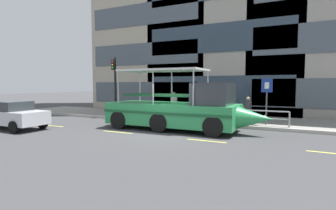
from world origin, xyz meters
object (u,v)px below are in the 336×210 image
object	(u,v)px
pedestrian_mid_left	(192,103)
background_car_west	(11,114)
parking_sign	(267,94)
duck_tour_boat	(181,110)
pedestrian_mid_right	(174,102)
traffic_light_pole	(115,81)
leaned_bicycle	(123,111)
pedestrian_near_bow	(248,107)

from	to	relation	value
pedestrian_mid_left	background_car_west	bearing A→B (deg)	-136.65
parking_sign	duck_tour_boat	bearing A→B (deg)	-145.77
duck_tour_boat	background_car_west	distance (m)	9.47
pedestrian_mid_right	duck_tour_boat	bearing A→B (deg)	-60.18
traffic_light_pole	duck_tour_boat	size ratio (longest dim) A/B	0.47
leaned_bicycle	background_car_west	distance (m)	7.16
duck_tour_boat	pedestrian_near_bow	distance (m)	4.49
traffic_light_pole	pedestrian_mid_left	size ratio (longest dim) A/B	2.51
traffic_light_pole	parking_sign	bearing A→B (deg)	0.29
leaned_bicycle	pedestrian_mid_right	size ratio (longest dim) A/B	1.00
traffic_light_pole	parking_sign	size ratio (longest dim) A/B	1.63
pedestrian_mid_left	parking_sign	bearing A→B (deg)	-9.91
duck_tour_boat	leaned_bicycle	bearing A→B (deg)	154.80
parking_sign	pedestrian_mid_right	distance (m)	6.36
traffic_light_pole	pedestrian_mid_right	xyz separation A→B (m)	(4.34, 1.01, -1.53)
leaned_bicycle	pedestrian_mid_left	bearing A→B (deg)	10.03
parking_sign	pedestrian_near_bow	world-z (taller)	parking_sign
pedestrian_near_bow	background_car_west	size ratio (longest dim) A/B	0.36
pedestrian_mid_right	background_car_west	size ratio (longest dim) A/B	0.41
pedestrian_near_bow	pedestrian_mid_right	size ratio (longest dim) A/B	0.89
pedestrian_near_bow	pedestrian_mid_left	size ratio (longest dim) A/B	0.92
duck_tour_boat	pedestrian_mid_right	world-z (taller)	duck_tour_boat
pedestrian_near_bow	pedestrian_mid_left	distance (m)	3.74
traffic_light_pole	pedestrian_mid_left	distance (m)	6.02
leaned_bicycle	background_car_west	size ratio (longest dim) A/B	0.41
leaned_bicycle	background_car_west	bearing A→B (deg)	-113.37
parking_sign	pedestrian_near_bow	distance (m)	1.49
parking_sign	pedestrian_near_bow	size ratio (longest dim) A/B	1.68
leaned_bicycle	traffic_light_pole	bearing A→B (deg)	179.99
pedestrian_near_bow	parking_sign	bearing A→B (deg)	-26.97
parking_sign	duck_tour_boat	distance (m)	5.03
parking_sign	pedestrian_mid_right	world-z (taller)	parking_sign
pedestrian_mid_right	background_car_west	xyz separation A→B (m)	(-6.50, -7.58, -0.42)
pedestrian_mid_right	parking_sign	bearing A→B (deg)	-8.72
traffic_light_pole	pedestrian_mid_left	xyz separation A→B (m)	(5.75, 0.90, -1.55)
parking_sign	duck_tour_boat	world-z (taller)	duck_tour_boat
pedestrian_mid_right	background_car_west	world-z (taller)	pedestrian_mid_right
duck_tour_boat	pedestrian_mid_right	distance (m)	4.32
parking_sign	leaned_bicycle	size ratio (longest dim) A/B	1.50
traffic_light_pole	duck_tour_boat	distance (m)	7.24
background_car_west	traffic_light_pole	bearing A→B (deg)	71.80
parking_sign	pedestrian_mid_right	size ratio (longest dim) A/B	1.50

